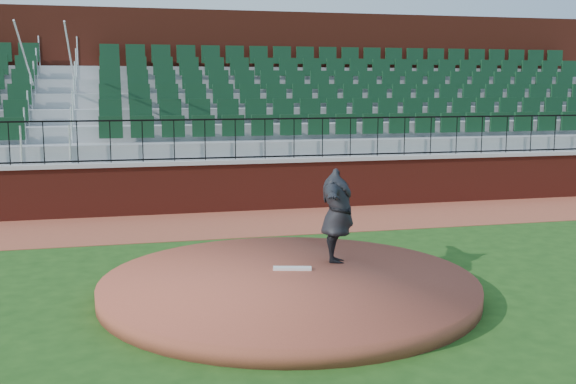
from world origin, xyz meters
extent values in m
plane|color=#1C4313|center=(0.00, 0.00, 0.00)|extent=(90.00, 90.00, 0.00)
cube|color=brown|center=(0.00, 5.40, 0.01)|extent=(34.00, 3.20, 0.01)
cube|color=maroon|center=(0.00, 7.00, 0.60)|extent=(34.00, 0.35, 1.20)
cube|color=#B7B7B7|center=(0.00, 7.00, 1.25)|extent=(34.00, 0.45, 0.10)
cube|color=maroon|center=(0.00, 12.52, 2.75)|extent=(34.00, 0.50, 5.50)
cylinder|color=brown|center=(-0.39, -0.16, 0.12)|extent=(5.67, 5.67, 0.25)
cube|color=silver|center=(-0.23, 0.29, 0.27)|extent=(0.62, 0.30, 0.04)
imported|color=black|center=(0.60, 0.58, 1.03)|extent=(1.08, 1.98, 1.55)
camera|label=1|loc=(-2.80, -9.92, 3.12)|focal=42.88mm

